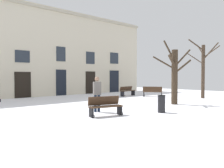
% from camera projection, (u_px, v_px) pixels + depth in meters
% --- Properties ---
extents(ground_plane, '(35.59, 35.59, 0.00)m').
position_uv_depth(ground_plane, '(131.00, 104.00, 14.89)').
color(ground_plane, white).
extents(building_facade, '(22.24, 0.60, 8.25)m').
position_uv_depth(building_facade, '(58.00, 52.00, 21.84)').
color(building_facade, beige).
rests_on(building_facade, ground).
extents(tree_foreground, '(1.85, 2.71, 4.90)m').
position_uv_depth(tree_foreground, '(203.00, 68.00, 19.08)').
color(tree_foreground, '#423326').
rests_on(tree_foreground, ground).
extents(tree_right_of_center, '(2.66, 1.80, 4.28)m').
position_uv_depth(tree_right_of_center, '(175.00, 74.00, 14.97)').
color(tree_right_of_center, '#382B1E').
rests_on(tree_right_of_center, ground).
extents(litter_bin, '(0.40, 0.40, 0.88)m').
position_uv_depth(litter_bin, '(161.00, 104.00, 11.56)').
color(litter_bin, black).
rests_on(litter_bin, ground).
extents(bench_back_to_back_left, '(1.66, 0.88, 0.90)m').
position_uv_depth(bench_back_to_back_left, '(105.00, 106.00, 10.57)').
color(bench_back_to_back_left, '#3D2819').
rests_on(bench_back_to_back_left, ground).
extents(bench_near_center_tree, '(1.27, 1.66, 0.91)m').
position_uv_depth(bench_near_center_tree, '(152.00, 91.00, 20.50)').
color(bench_near_center_tree, '#3D2819').
rests_on(bench_near_center_tree, ground).
extents(bench_by_litter_bin, '(1.92, 0.75, 0.88)m').
position_uv_depth(bench_by_litter_bin, '(127.00, 91.00, 21.41)').
color(bench_by_litter_bin, '#3D2819').
rests_on(bench_by_litter_bin, ground).
extents(person_near_bench, '(0.43, 0.34, 1.82)m').
position_uv_depth(person_near_bench, '(97.00, 92.00, 11.79)').
color(person_near_bench, black).
rests_on(person_near_bench, ground).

